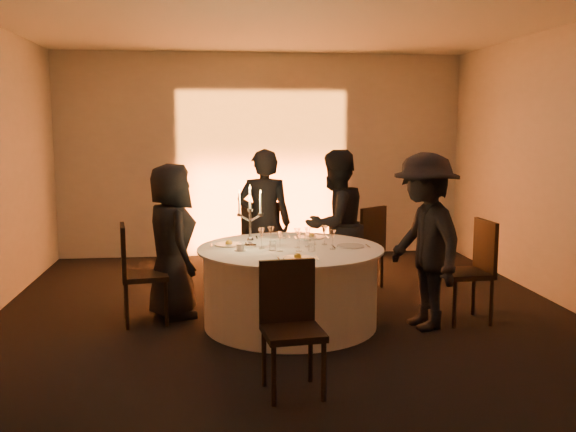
{
  "coord_description": "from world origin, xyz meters",
  "views": [
    {
      "loc": [
        -0.73,
        -6.05,
        1.94
      ],
      "look_at": [
        0.0,
        0.2,
        1.05
      ],
      "focal_mm": 40.0,
      "sensor_mm": 36.0,
      "label": 1
    }
  ],
  "objects": [
    {
      "name": "chair_back_right",
      "position": [
        1.06,
        1.29,
        0.56
      ],
      "size": [
        0.61,
        0.61,
        1.0
      ],
      "rotation": [
        0.0,
        0.0,
        -2.5
      ],
      "color": "black",
      "rests_on": "floor"
    },
    {
      "name": "wine_glass_h",
      "position": [
        0.35,
        0.11,
        0.91
      ],
      "size": [
        0.07,
        0.07,
        0.19
      ],
      "color": "silver",
      "rests_on": "banquet_table"
    },
    {
      "name": "guest_right",
      "position": [
        1.26,
        -0.23,
        0.85
      ],
      "size": [
        0.81,
        1.19,
        1.69
      ],
      "primitive_type": "imported",
      "rotation": [
        0.0,
        0.0,
        -1.39
      ],
      "color": "black",
      "rests_on": "floor"
    },
    {
      "name": "wine_glass_a",
      "position": [
        -0.12,
        -0.18,
        0.91
      ],
      "size": [
        0.07,
        0.07,
        0.19
      ],
      "color": "silver",
      "rests_on": "banquet_table"
    },
    {
      "name": "guest_back_left",
      "position": [
        -0.16,
        1.14,
        0.84
      ],
      "size": [
        0.66,
        0.48,
        1.68
      ],
      "primitive_type": "imported",
      "rotation": [
        0.0,
        0.0,
        3.0
      ],
      "color": "black",
      "rests_on": "floor"
    },
    {
      "name": "wine_glass_d",
      "position": [
        -0.18,
        0.12,
        0.91
      ],
      "size": [
        0.07,
        0.07,
        0.19
      ],
      "color": "silver",
      "rests_on": "banquet_table"
    },
    {
      "name": "tumbler_b",
      "position": [
        -0.19,
        -0.13,
        0.82
      ],
      "size": [
        0.07,
        0.07,
        0.09
      ],
      "primitive_type": "cylinder",
      "color": "silver",
      "rests_on": "banquet_table"
    },
    {
      "name": "guest_back_right",
      "position": [
        0.61,
        0.91,
        0.84
      ],
      "size": [
        1.03,
        0.98,
        1.68
      ],
      "primitive_type": "imported",
      "rotation": [
        0.0,
        0.0,
        -2.55
      ],
      "color": "black",
      "rests_on": "floor"
    },
    {
      "name": "plate_front",
      "position": [
        -0.0,
        -0.54,
        0.79
      ],
      "size": [
        0.36,
        0.26,
        0.08
      ],
      "color": "white",
      "rests_on": "banquet_table"
    },
    {
      "name": "wine_glass_b",
      "position": [
        0.17,
        0.02,
        0.91
      ],
      "size": [
        0.07,
        0.07,
        0.19
      ],
      "color": "silver",
      "rests_on": "banquet_table"
    },
    {
      "name": "plate_back_left",
      "position": [
        -0.12,
        0.57,
        0.78
      ],
      "size": [
        0.36,
        0.29,
        0.01
      ],
      "color": "white",
      "rests_on": "banquet_table"
    },
    {
      "name": "candelabra",
      "position": [
        -0.38,
        0.09,
        0.98
      ],
      "size": [
        0.26,
        0.12,
        0.61
      ],
      "color": "white",
      "rests_on": "banquet_table"
    },
    {
      "name": "uplighter_fixture",
      "position": [
        0.0,
        3.2,
        0.05
      ],
      "size": [
        0.25,
        0.12,
        0.1
      ],
      "primitive_type": "cube",
      "color": "black",
      "rests_on": "floor"
    },
    {
      "name": "chair_front",
      "position": [
        -0.19,
        -1.55,
        0.54
      ],
      "size": [
        0.46,
        0.46,
        0.96
      ],
      "rotation": [
        0.0,
        0.0,
        0.11
      ],
      "color": "black",
      "rests_on": "floor"
    },
    {
      "name": "wine_glass_i",
      "position": [
        -0.28,
        0.04,
        0.91
      ],
      "size": [
        0.07,
        0.07,
        0.19
      ],
      "color": "silver",
      "rests_on": "banquet_table"
    },
    {
      "name": "plate_back_right",
      "position": [
        0.28,
        0.5,
        0.79
      ],
      "size": [
        0.36,
        0.28,
        0.08
      ],
      "color": "white",
      "rests_on": "banquet_table"
    },
    {
      "name": "wall_front",
      "position": [
        0.0,
        -3.5,
        1.5
      ],
      "size": [
        7.0,
        0.0,
        7.0
      ],
      "primitive_type": "plane",
      "rotation": [
        -1.57,
        0.0,
        0.0
      ],
      "color": "beige",
      "rests_on": "floor"
    },
    {
      "name": "tumbler_a",
      "position": [
        0.18,
        -0.21,
        0.82
      ],
      "size": [
        0.07,
        0.07,
        0.09
      ],
      "primitive_type": "cylinder",
      "color": "silver",
      "rests_on": "banquet_table"
    },
    {
      "name": "chair_left",
      "position": [
        -1.5,
        0.21,
        0.56
      ],
      "size": [
        0.5,
        0.5,
        0.99
      ],
      "rotation": [
        0.0,
        0.0,
        1.73
      ],
      "color": "black",
      "rests_on": "floor"
    },
    {
      "name": "tumbler_c",
      "position": [
        0.21,
        0.33,
        0.82
      ],
      "size": [
        0.07,
        0.07,
        0.09
      ],
      "primitive_type": "cylinder",
      "color": "silver",
      "rests_on": "banquet_table"
    },
    {
      "name": "floor",
      "position": [
        0.0,
        0.0,
        0.0
      ],
      "size": [
        7.0,
        7.0,
        0.0
      ],
      "primitive_type": "plane",
      "color": "black",
      "rests_on": "ground"
    },
    {
      "name": "guest_left",
      "position": [
        -1.16,
        0.41,
        0.78
      ],
      "size": [
        0.73,
        0.89,
        1.57
      ],
      "primitive_type": "imported",
      "rotation": [
        0.0,
        0.0,
        1.91
      ],
      "color": "black",
      "rests_on": "floor"
    },
    {
      "name": "coffee_cup",
      "position": [
        -0.49,
        -0.1,
        0.8
      ],
      "size": [
        0.11,
        0.11,
        0.07
      ],
      "color": "white",
      "rests_on": "banquet_table"
    },
    {
      "name": "wine_glass_c",
      "position": [
        -0.28,
        -0.04,
        0.91
      ],
      "size": [
        0.07,
        0.07,
        0.19
      ],
      "color": "silver",
      "rests_on": "banquet_table"
    },
    {
      "name": "ceiling",
      "position": [
        0.0,
        0.0,
        3.0
      ],
      "size": [
        7.0,
        7.0,
        0.0
      ],
      "primitive_type": "plane",
      "rotation": [
        3.14,
        0.0,
        0.0
      ],
      "color": "silver",
      "rests_on": "wall_back"
    },
    {
      "name": "wall_back",
      "position": [
        0.0,
        3.5,
        1.5
      ],
      "size": [
        7.0,
        0.0,
        7.0
      ],
      "primitive_type": "plane",
      "rotation": [
        1.57,
        0.0,
        0.0
      ],
      "color": "beige",
      "rests_on": "floor"
    },
    {
      "name": "chair_back_left",
      "position": [
        -0.17,
        1.52,
        0.59
      ],
      "size": [
        0.5,
        0.5,
        1.05
      ],
      "rotation": [
        0.0,
        0.0,
        3.04
      ],
      "color": "black",
      "rests_on": "floor"
    },
    {
      "name": "wine_glass_g",
      "position": [
        0.39,
        -0.14,
        0.91
      ],
      "size": [
        0.07,
        0.07,
        0.19
      ],
      "color": "silver",
      "rests_on": "banquet_table"
    },
    {
      "name": "banquet_table",
      "position": [
        0.0,
        0.0,
        0.38
      ],
      "size": [
        1.8,
        1.8,
        0.77
      ],
      "color": "black",
      "rests_on": "floor"
    },
    {
      "name": "plate_left",
      "position": [
        -0.59,
        0.19,
        0.79
      ],
      "size": [
        0.36,
        0.29,
        0.08
      ],
      "color": "white",
      "rests_on": "banquet_table"
    },
    {
      "name": "tumbler_d",
      "position": [
        0.24,
        0.11,
        0.82
      ],
      "size": [
        0.07,
        0.07,
        0.09
      ],
      "primitive_type": "cylinder",
      "color": "silver",
      "rests_on": "banquet_table"
    },
    {
      "name": "wine_glass_f",
      "position": [
        0.06,
        -0.02,
        0.91
      ],
      "size": [
        0.07,
        0.07,
        0.19
      ],
      "color": "silver",
      "rests_on": "banquet_table"
    },
    {
      "name": "wine_glass_e",
      "position": [
        0.06,
        -0.21,
        0.91
      ],
      "size": [
        0.07,
        0.07,
        0.19
      ],
      "color": "silver",
      "rests_on": "banquet_table"
    },
    {
      "name": "plate_right",
      "position": [
        0.59,
        -0.03,
        0.78
      ],
      "size": [
        0.36,
        0.26,
        0.01
      ],
      "color": "white",
      "rests_on": "banquet_table"
    },
    {
      "name": "chair_right",
      "position": [
        1.82,
        -0.09,
        0.57
      ],
      "size": [
        0.47,
        0.47,
        1.02
      ],
      "rotation": [
        0.0,
        0.0,
        -1.52
      ],
      "color": "black",
      "rests_on": "floor"
    }
  ]
}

